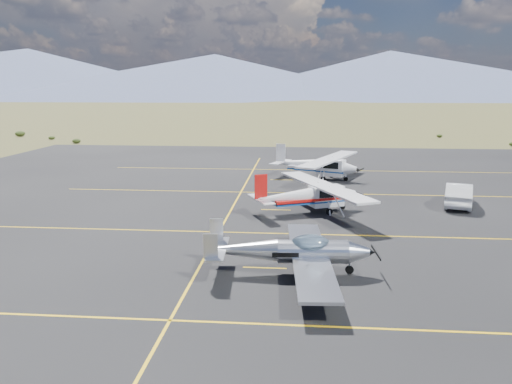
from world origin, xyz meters
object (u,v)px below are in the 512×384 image
(aircraft_plain, at_px, (317,164))
(sedan, at_px, (459,195))
(aircraft_cessna, at_px, (309,195))
(aircraft_low_wing, at_px, (293,251))

(aircraft_plain, bearing_deg, sedan, -22.68)
(aircraft_cessna, bearing_deg, sedan, -9.75)
(aircraft_low_wing, bearing_deg, aircraft_plain, 82.16)
(aircraft_cessna, bearing_deg, aircraft_plain, 60.89)
(aircraft_cessna, distance_m, sedan, 10.77)
(aircraft_cessna, bearing_deg, aircraft_low_wing, -119.37)
(aircraft_low_wing, xyz_separation_m, sedan, (11.26, 13.79, -0.22))
(sedan, bearing_deg, aircraft_plain, -28.41)
(aircraft_cessna, xyz_separation_m, sedan, (10.39, 2.80, -0.41))
(aircraft_cessna, xyz_separation_m, aircraft_plain, (0.93, 12.48, 0.08))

